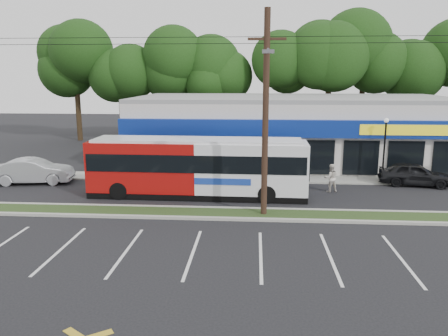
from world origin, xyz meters
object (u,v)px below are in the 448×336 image
car_dark (414,174)px  pedestrian_b (331,178)px  car_silver (33,171)px  pedestrian_a (267,175)px  lamp_post (385,142)px  metrobus (198,166)px  utility_pole (262,108)px

car_dark → pedestrian_b: pedestrian_b is taller
car_silver → pedestrian_a: 15.20m
lamp_post → pedestrian_b: (-3.86, -2.80, -1.81)m
car_dark → car_silver: car_silver is taller
car_silver → metrobus: bearing=-110.7°
lamp_post → pedestrian_b: size_ratio=2.48×
utility_pole → lamp_post: utility_pole is taller
car_dark → car_silver: (-24.69, -1.22, 0.07)m
metrobus → car_dark: (13.56, 3.47, -1.04)m
car_silver → pedestrian_a: pedestrian_a is taller
car_silver → pedestrian_b: size_ratio=2.90×
pedestrian_a → pedestrian_b: bearing=158.3°
car_silver → pedestrian_a: size_ratio=2.61×
utility_pole → metrobus: bearing=135.3°
utility_pole → lamp_post: (8.17, 7.87, -2.74)m
metrobus → pedestrian_b: metrobus is taller
metrobus → car_dark: bearing=15.4°
pedestrian_a → car_silver: bearing=-24.6°
utility_pole → pedestrian_a: bearing=85.1°
metrobus → pedestrian_b: 8.11m
pedestrian_a → pedestrian_b: pedestrian_a is taller
utility_pole → metrobus: utility_pole is taller
utility_pole → car_silver: (-14.75, 5.82, -4.59)m
car_dark → pedestrian_a: bearing=111.1°
metrobus → pedestrian_a: (4.04, 1.50, -0.84)m
utility_pole → lamp_post: 11.67m
lamp_post → car_silver: (-22.92, -2.05, -1.85)m
car_dark → pedestrian_b: bearing=118.7°
lamp_post → pedestrian_a: size_ratio=2.23×
lamp_post → car_dark: (1.78, -0.83, -1.92)m
car_silver → lamp_post: bearing=-94.2°
utility_pole → pedestrian_b: (4.30, 5.07, -4.56)m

